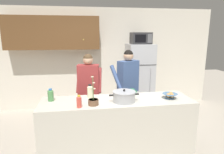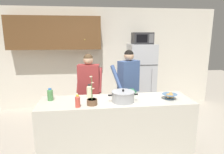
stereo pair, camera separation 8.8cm
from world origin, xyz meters
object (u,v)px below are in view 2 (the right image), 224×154
person_near_pot (89,85)px  person_by_sink (128,81)px  bottle_near_edge (89,91)px  potted_orchid (92,101)px  bread_bowl (170,96)px  microwave (142,38)px  cooking_pot (123,97)px  refrigerator (141,78)px  coffee_mug (132,92)px  bottle_far_corner (50,95)px  bottle_mid_counter (78,101)px

person_near_pot → person_by_sink: 0.79m
bottle_near_edge → potted_orchid: (0.03, -0.35, -0.05)m
person_by_sink → bread_bowl: (0.48, -0.91, -0.05)m
person_by_sink → microwave: bearing=60.9°
cooking_pot → potted_orchid: bearing=-170.6°
refrigerator → person_near_pot: 1.72m
person_near_pot → cooking_pot: (0.51, -0.85, 0.03)m
person_near_pot → potted_orchid: bearing=-87.9°
bread_bowl → potted_orchid: size_ratio=0.55×
person_by_sink → bread_bowl: person_by_sink is taller
person_by_sink → bread_bowl: size_ratio=6.81×
coffee_mug → bread_bowl: 0.62m
person_by_sink → bottle_near_edge: 1.02m
person_near_pot → bottle_far_corner: 0.89m
bread_bowl → bottle_mid_counter: bearing=-173.2°
microwave → potted_orchid: microwave is taller
bottle_far_corner → bread_bowl: bearing=-5.4°
refrigerator → bottle_far_corner: refrigerator is taller
bread_bowl → potted_orchid: 1.23m
coffee_mug → bread_bowl: (0.54, -0.30, 0.00)m
bread_bowl → bottle_far_corner: (-1.86, 0.18, 0.04)m
person_near_pot → person_by_sink: size_ratio=0.97×
potted_orchid → coffee_mug: bearing=30.9°
microwave → person_by_sink: bearing=-119.1°
refrigerator → bread_bowl: (-0.07, -1.91, 0.12)m
microwave → bottle_near_edge: bearing=-128.9°
person_near_pot → cooking_pot: size_ratio=3.44×
refrigerator → potted_orchid: refrigerator is taller
bottle_far_corner → microwave: bearing=41.6°
microwave → person_near_pot: bearing=-141.3°
cooking_pot → coffee_mug: size_ratio=3.50×
cooking_pot → bottle_far_corner: cooking_pot is taller
bottle_mid_counter → bread_bowl: bearing=6.8°
refrigerator → bread_bowl: refrigerator is taller
microwave → coffee_mug: 1.91m
refrigerator → bottle_near_edge: refrigerator is taller
bottle_far_corner → bottle_mid_counter: bearing=-38.6°
person_near_pot → bread_bowl: size_ratio=6.57×
person_near_pot → potted_orchid: size_ratio=3.64×
potted_orchid → bottle_mid_counter: bearing=-162.1°
coffee_mug → person_near_pot: bearing=143.9°
refrigerator → person_by_sink: refrigerator is taller
microwave → coffee_mug: bearing=-111.1°
person_near_pot → bottle_mid_counter: size_ratio=8.81×
refrigerator → potted_orchid: (-1.29, -2.02, 0.13)m
cooking_pot → coffee_mug: (0.21, 0.33, -0.03)m
bottle_mid_counter → bottle_far_corner: bottle_far_corner is taller
microwave → potted_orchid: bearing=-123.0°
bottle_near_edge → bottle_mid_counter: 0.45m
bottle_far_corner → bottle_near_edge: bearing=6.5°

